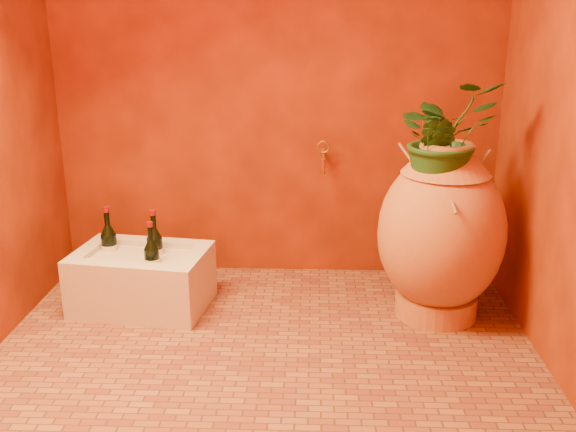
{
  "coord_description": "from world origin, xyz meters",
  "views": [
    {
      "loc": [
        0.21,
        -2.6,
        1.49
      ],
      "look_at": [
        0.09,
        0.35,
        0.55
      ],
      "focal_mm": 40.0,
      "sensor_mm": 36.0,
      "label": 1
    }
  ],
  "objects_px": {
    "wine_bottle_c": "(109,247)",
    "stone_basin": "(142,280)",
    "wine_bottle_a": "(155,251)",
    "wine_bottle_b": "(152,261)",
    "wall_tap": "(323,155)",
    "amphora": "(441,232)"
  },
  "relations": [
    {
      "from": "wall_tap",
      "to": "wine_bottle_c",
      "type": "bearing_deg",
      "value": -162.04
    },
    {
      "from": "stone_basin",
      "to": "wine_bottle_a",
      "type": "xyz_separation_m",
      "value": [
        0.07,
        0.04,
        0.15
      ]
    },
    {
      "from": "amphora",
      "to": "wall_tap",
      "type": "xyz_separation_m",
      "value": [
        -0.58,
        0.49,
        0.28
      ]
    },
    {
      "from": "amphora",
      "to": "wine_bottle_c",
      "type": "relative_size",
      "value": 2.59
    },
    {
      "from": "wine_bottle_a",
      "to": "wine_bottle_b",
      "type": "height_order",
      "value": "wine_bottle_a"
    },
    {
      "from": "wine_bottle_b",
      "to": "wine_bottle_c",
      "type": "relative_size",
      "value": 0.94
    },
    {
      "from": "amphora",
      "to": "stone_basin",
      "type": "relative_size",
      "value": 1.24
    },
    {
      "from": "amphora",
      "to": "wine_bottle_a",
      "type": "xyz_separation_m",
      "value": [
        -1.46,
        0.08,
        -0.15
      ]
    },
    {
      "from": "stone_basin",
      "to": "wine_bottle_a",
      "type": "bearing_deg",
      "value": 33.77
    },
    {
      "from": "stone_basin",
      "to": "wine_bottle_c",
      "type": "bearing_deg",
      "value": 154.89
    },
    {
      "from": "wine_bottle_c",
      "to": "stone_basin",
      "type": "bearing_deg",
      "value": -25.11
    },
    {
      "from": "wine_bottle_a",
      "to": "wine_bottle_c",
      "type": "height_order",
      "value": "same"
    },
    {
      "from": "wine_bottle_b",
      "to": "stone_basin",
      "type": "bearing_deg",
      "value": 135.42
    },
    {
      "from": "wall_tap",
      "to": "amphora",
      "type": "bearing_deg",
      "value": -39.79
    },
    {
      "from": "wine_bottle_b",
      "to": "wine_bottle_c",
      "type": "bearing_deg",
      "value": 148.04
    },
    {
      "from": "wine_bottle_c",
      "to": "wall_tap",
      "type": "distance_m",
      "value": 1.26
    },
    {
      "from": "wine_bottle_c",
      "to": "wine_bottle_b",
      "type": "bearing_deg",
      "value": -31.96
    },
    {
      "from": "amphora",
      "to": "wine_bottle_b",
      "type": "bearing_deg",
      "value": -178.03
    },
    {
      "from": "wine_bottle_b",
      "to": "wine_bottle_a",
      "type": "bearing_deg",
      "value": 96.48
    },
    {
      "from": "wall_tap",
      "to": "wine_bottle_a",
      "type": "bearing_deg",
      "value": -154.88
    },
    {
      "from": "wall_tap",
      "to": "stone_basin",
      "type": "bearing_deg",
      "value": -154.22
    },
    {
      "from": "wine_bottle_b",
      "to": "wall_tap",
      "type": "relative_size",
      "value": 1.88
    }
  ]
}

